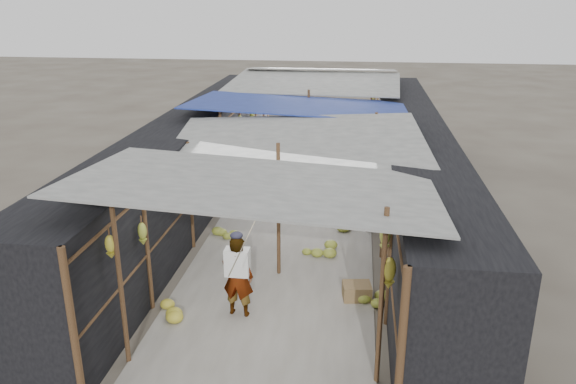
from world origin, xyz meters
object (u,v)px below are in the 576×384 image
at_px(shopper_blue, 304,141).
at_px(vendor_seated, 368,215).
at_px(black_basin, 366,199).
at_px(crate_near, 344,211).
at_px(vendor_elderly, 238,276).

xyz_separation_m(shopper_blue, vendor_seated, (1.89, -4.53, -0.52)).
height_order(black_basin, vendor_seated, vendor_seated).
bearing_deg(vendor_seated, black_basin, 177.13).
bearing_deg(crate_near, vendor_seated, -65.71).
bearing_deg(black_basin, crate_near, -115.37).
bearing_deg(black_basin, shopper_blue, 126.43).
relative_size(black_basin, vendor_elderly, 0.39).
xyz_separation_m(crate_near, vendor_seated, (0.54, -0.83, 0.26)).
bearing_deg(shopper_blue, vendor_elderly, -122.81).
xyz_separation_m(vendor_elderly, shopper_blue, (0.27, 8.34, 0.21)).
bearing_deg(vendor_elderly, black_basin, -102.74).
xyz_separation_m(crate_near, vendor_elderly, (-1.62, -4.65, 0.57)).
distance_m(shopper_blue, vendor_seated, 4.93).
xyz_separation_m(crate_near, shopper_blue, (-1.35, 3.69, 0.78)).
relative_size(crate_near, vendor_seated, 0.60).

